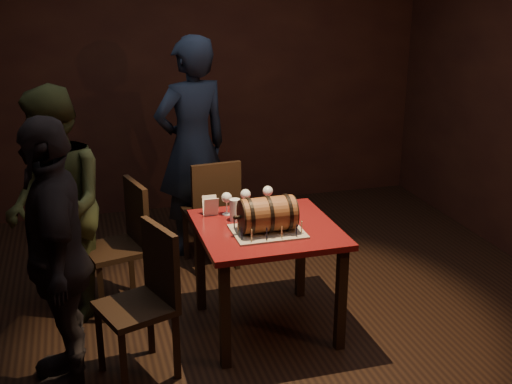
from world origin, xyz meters
TOP-DOWN VIEW (x-y plane):
  - room_shell at (0.00, 0.00)m, footprint 5.04×5.04m
  - pub_table at (0.12, -0.08)m, footprint 0.90×0.90m
  - cake_board at (0.09, -0.18)m, footprint 0.45×0.35m
  - barrel_cake at (0.09, -0.18)m, footprint 0.40×0.24m
  - birthday_candles at (0.09, -0.18)m, footprint 0.40×0.30m
  - wine_glass_left at (-0.09, 0.21)m, footprint 0.07×0.07m
  - wine_glass_mid at (0.05, 0.23)m, footprint 0.07×0.07m
  - wine_glass_right at (0.22, 0.26)m, footprint 0.07×0.07m
  - pint_of_ale at (-0.06, 0.08)m, footprint 0.07×0.07m
  - menu_card at (-0.20, 0.22)m, footprint 0.10×0.05m
  - chair_back at (-0.03, 0.95)m, footprint 0.44×0.44m
  - chair_left_rear at (-0.76, 0.53)m, footprint 0.49×0.49m
  - chair_left_front at (-0.71, -0.36)m, footprint 0.51×0.51m
  - person_back at (-0.10, 1.37)m, footprint 0.79×0.64m
  - person_left_rear at (-1.21, 0.49)m, footprint 0.83×0.95m
  - person_left_front at (-1.20, -0.34)m, footprint 0.41×0.96m

SIDE VIEW (x-z plane):
  - chair_back at x=-0.03m, z-range 0.06..0.99m
  - chair_left_rear at x=-0.76m, z-range 0.06..0.99m
  - chair_left_front at x=-0.71m, z-range 0.06..0.99m
  - pub_table at x=0.12m, z-range 0.27..1.02m
  - cake_board at x=0.09m, z-range 0.75..0.76m
  - birthday_candles at x=0.09m, z-range 0.76..0.85m
  - person_left_front at x=-1.20m, z-range 0.00..1.63m
  - menu_card at x=-0.20m, z-range 0.75..0.88m
  - person_left_rear at x=-1.21m, z-range 0.00..1.64m
  - pint_of_ale at x=-0.06m, z-range 0.75..0.90m
  - wine_glass_mid at x=0.05m, z-range 0.79..0.95m
  - wine_glass_left at x=-0.09m, z-range 0.79..0.95m
  - wine_glass_right at x=0.22m, z-range 0.79..0.95m
  - barrel_cake at x=0.09m, z-range 0.75..0.99m
  - person_back at x=-0.10m, z-range 0.00..1.86m
  - room_shell at x=0.00m, z-range 0.00..2.80m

